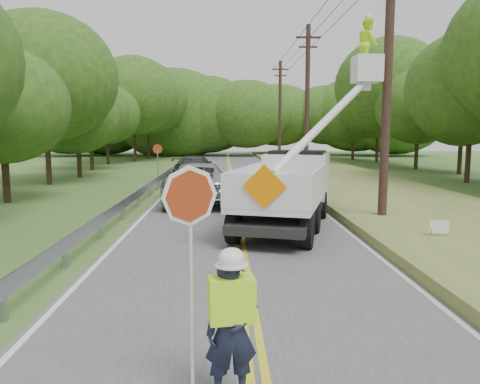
{
  "coord_description": "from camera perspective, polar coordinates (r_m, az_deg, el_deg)",
  "views": [
    {
      "loc": [
        -0.41,
        -6.38,
        3.11
      ],
      "look_at": [
        0.0,
        6.0,
        1.5
      ],
      "focal_mm": 34.3,
      "sensor_mm": 36.0,
      "label": 1
    }
  ],
  "objects": [
    {
      "name": "ground",
      "position": [
        7.11,
        1.67,
        -18.54
      ],
      "size": [
        140.0,
        140.0,
        0.0
      ],
      "primitive_type": "plane",
      "color": "#455C26",
      "rests_on": "ground"
    },
    {
      "name": "road",
      "position": [
        20.62,
        -0.73,
        -1.24
      ],
      "size": [
        7.2,
        96.0,
        0.03
      ],
      "color": "#4B4B4E",
      "rests_on": "ground"
    },
    {
      "name": "guardrail",
      "position": [
        21.74,
        -11.43,
        0.51
      ],
      "size": [
        0.18,
        48.0,
        0.77
      ],
      "color": "gray",
      "rests_on": "ground"
    },
    {
      "name": "utility_poles",
      "position": [
        24.11,
        11.35,
        12.4
      ],
      "size": [
        1.6,
        43.3,
        10.0
      ],
      "color": "black",
      "rests_on": "ground"
    },
    {
      "name": "tall_grass_verge",
      "position": [
        21.92,
        18.17,
        -0.73
      ],
      "size": [
        7.0,
        96.0,
        0.3
      ],
      "primitive_type": "cube",
      "color": "#596933",
      "rests_on": "ground"
    },
    {
      "name": "treeline_left",
      "position": [
        39.29,
        -16.87,
        11.35
      ],
      "size": [
        10.56,
        54.12,
        11.23
      ],
      "color": "#332319",
      "rests_on": "ground"
    },
    {
      "name": "treeline_right",
      "position": [
        35.21,
        25.57,
        11.78
      ],
      "size": [
        11.34,
        53.04,
        11.8
      ],
      "color": "#332319",
      "rests_on": "ground"
    },
    {
      "name": "treeline_horizon",
      "position": [
        62.61,
        -2.86,
        9.59
      ],
      "size": [
        57.17,
        14.64,
        12.37
      ],
      "color": "#254417",
      "rests_on": "ground"
    },
    {
      "name": "flagger",
      "position": [
        5.41,
        -1.23,
        -15.57
      ],
      "size": [
        1.08,
        0.49,
        2.74
      ],
      "color": "#191E33",
      "rests_on": "road"
    },
    {
      "name": "bucket_truck",
      "position": [
        15.9,
        6.95,
        1.73
      ],
      "size": [
        5.26,
        7.31,
        6.8
      ],
      "color": "black",
      "rests_on": "road"
    },
    {
      "name": "suv_silver",
      "position": [
        20.49,
        -5.23,
        1.2
      ],
      "size": [
        3.35,
        6.56,
        1.77
      ],
      "primitive_type": "imported",
      "rotation": [
        0.0,
        0.0,
        3.21
      ],
      "color": "#A2A3A8",
      "rests_on": "road"
    },
    {
      "name": "suv_darkgrey",
      "position": [
        31.46,
        -5.63,
        3.15
      ],
      "size": [
        2.92,
        5.58,
        1.54
      ],
      "primitive_type": "imported",
      "rotation": [
        0.0,
        0.0,
        2.99
      ],
      "color": "#32363A",
      "rests_on": "road"
    },
    {
      "name": "stop_sign_permanent",
      "position": [
        25.22,
        -10.2,
        3.98
      ],
      "size": [
        0.51,
        0.2,
        2.5
      ],
      "color": "gray",
      "rests_on": "ground"
    },
    {
      "name": "yard_sign",
      "position": [
        13.68,
        23.53,
        -4.11
      ],
      "size": [
        0.5,
        0.12,
        0.73
      ],
      "color": "white",
      "rests_on": "ground"
    }
  ]
}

